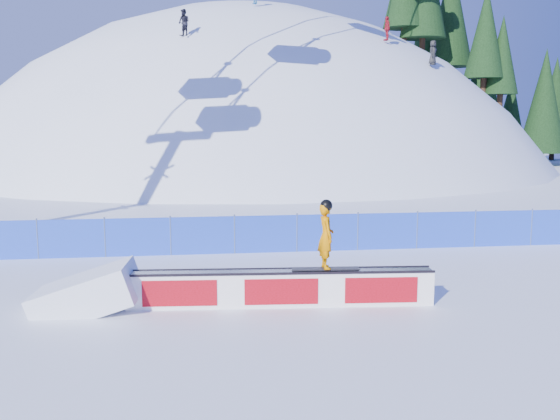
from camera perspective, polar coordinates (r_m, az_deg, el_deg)
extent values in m
plane|color=white|center=(16.05, 7.62, -7.09)|extent=(160.00, 160.00, 0.00)
sphere|color=white|center=(61.26, -3.11, -12.89)|extent=(64.00, 64.00, 64.00)
cylinder|color=#301E13|center=(59.20, 11.16, 15.02)|extent=(0.50, 0.50, 1.40)
cylinder|color=#301E13|center=(56.36, 14.24, 13.79)|extent=(0.50, 0.50, 1.40)
cylinder|color=#301E13|center=(60.85, 12.96, 13.56)|extent=(0.50, 0.50, 1.40)
cone|color=black|center=(61.48, 13.12, 17.97)|extent=(3.65, 3.65, 8.31)
cylinder|color=#301E13|center=(64.51, 14.16, 11.46)|extent=(0.50, 0.50, 1.40)
cone|color=black|center=(65.05, 14.34, 16.28)|extent=(4.29, 4.29, 9.75)
cylinder|color=#301E13|center=(64.04, 15.62, 10.54)|extent=(0.50, 0.50, 1.40)
cone|color=black|center=(64.30, 15.75, 13.77)|extent=(2.66, 2.66, 6.05)
cylinder|color=#301E13|center=(57.72, 20.35, 8.21)|extent=(0.50, 0.50, 1.40)
cone|color=black|center=(57.87, 20.55, 12.05)|extent=(2.89, 2.89, 6.58)
cylinder|color=#301E13|center=(64.71, 17.58, 8.49)|extent=(0.50, 0.50, 1.40)
cone|color=black|center=(64.88, 17.75, 12.22)|extent=(3.19, 3.19, 7.25)
cylinder|color=#301E13|center=(59.41, 21.79, 5.90)|extent=(0.50, 0.50, 1.40)
cone|color=black|center=(59.41, 22.00, 9.59)|extent=(2.84, 2.84, 6.46)
cylinder|color=#301E13|center=(65.88, 20.70, 4.70)|extent=(0.50, 0.50, 1.40)
cone|color=black|center=(65.79, 20.94, 9.12)|extent=(3.95, 3.95, 8.98)
cylinder|color=#301E13|center=(68.30, 22.23, 4.73)|extent=(0.50, 0.50, 1.40)
cone|color=black|center=(68.20, 22.42, 8.09)|extent=(3.00, 3.00, 6.82)
cube|color=blue|center=(20.18, 4.37, -2.08)|extent=(22.00, 0.03, 1.20)
cylinder|color=#425277|center=(20.37, -21.29, -2.39)|extent=(0.05, 0.05, 1.30)
cylinder|color=#425277|center=(19.98, -15.71, -2.33)|extent=(0.05, 0.05, 1.30)
cylinder|color=#425277|center=(19.78, -9.97, -2.25)|extent=(0.05, 0.05, 1.30)
cylinder|color=#425277|center=(19.79, -4.17, -2.14)|extent=(0.05, 0.05, 1.30)
cylinder|color=#425277|center=(20.00, 1.56, -2.01)|extent=(0.05, 0.05, 1.30)
cylinder|color=#425277|center=(20.40, 7.12, -1.86)|extent=(0.05, 0.05, 1.30)
cylinder|color=#425277|center=(20.98, 12.42, -1.71)|extent=(0.05, 0.05, 1.30)
cylinder|color=#425277|center=(21.73, 17.40, -1.55)|extent=(0.05, 0.05, 1.30)
cylinder|color=#425277|center=(22.64, 22.00, -1.39)|extent=(0.05, 0.05, 1.30)
cube|color=white|center=(14.36, 0.07, -7.24)|extent=(7.02, 0.93, 0.79)
cube|color=gray|center=(14.26, 0.07, -5.64)|extent=(6.95, 0.95, 0.04)
cube|color=black|center=(14.03, 0.13, -5.84)|extent=(6.99, 0.52, 0.05)
cube|color=black|center=(14.48, 0.02, -5.39)|extent=(6.99, 0.52, 0.05)
cube|color=red|center=(14.15, 0.13, -7.48)|extent=(6.64, 0.49, 0.59)
cube|color=red|center=(14.58, 0.02, -6.99)|extent=(6.64, 0.49, 0.59)
cube|color=black|center=(14.34, 4.19, -5.38)|extent=(1.56, 0.39, 0.03)
imported|color=#D67A00|center=(14.18, 4.22, -2.39)|extent=(0.39, 0.57, 1.49)
sphere|color=black|center=(14.06, 4.25, 0.41)|extent=(0.28, 0.28, 0.28)
imported|color=black|center=(41.62, -8.78, 16.60)|extent=(1.01, 1.01, 1.65)
imported|color=#A81827|center=(45.89, 9.74, 16.04)|extent=(0.42, 0.97, 1.65)
imported|color=black|center=(45.78, 13.80, 13.80)|extent=(0.93, 0.95, 1.65)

